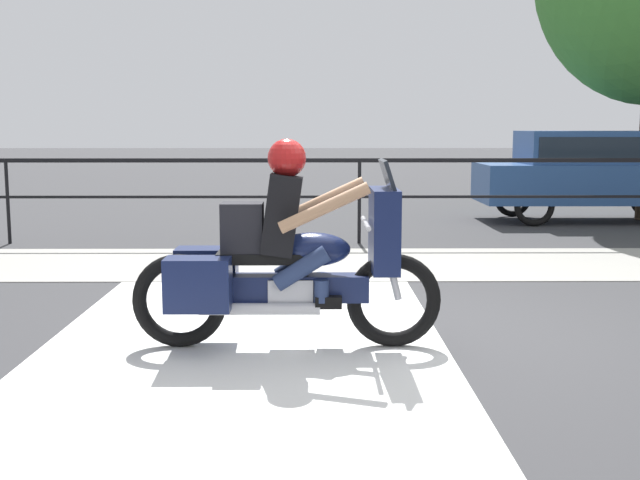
{
  "coord_description": "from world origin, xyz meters",
  "views": [
    {
      "loc": [
        -0.66,
        -6.42,
        1.68
      ],
      "look_at": [
        -0.61,
        -0.09,
        0.79
      ],
      "focal_mm": 45.0,
      "sensor_mm": 36.0,
      "label": 1
    }
  ],
  "objects": [
    {
      "name": "parked_car",
      "position": [
        4.31,
        7.94,
        0.92
      ],
      "size": [
        4.15,
        1.64,
        1.62
      ],
      "rotation": [
        0.0,
        0.0,
        -0.07
      ],
      "color": "#284C84",
      "rests_on": "ground"
    },
    {
      "name": "sidewalk_band",
      "position": [
        0.0,
        3.4,
        0.01
      ],
      "size": [
        44.0,
        2.4,
        0.01
      ],
      "primitive_type": "cube",
      "color": "#99968E",
      "rests_on": "ground"
    },
    {
      "name": "ground_plane",
      "position": [
        0.0,
        0.0,
        0.0
      ],
      "size": [
        120.0,
        120.0,
        0.0
      ],
      "primitive_type": "plane",
      "color": "#38383A"
    },
    {
      "name": "crosswalk_band",
      "position": [
        -1.2,
        -0.2,
        0.0
      ],
      "size": [
        3.12,
        6.0,
        0.01
      ],
      "primitive_type": "cube",
      "color": "silver",
      "rests_on": "ground"
    },
    {
      "name": "fence_railing",
      "position": [
        -0.0,
        5.18,
        0.97
      ],
      "size": [
        36.0,
        0.05,
        1.24
      ],
      "color": "black",
      "rests_on": "ground"
    },
    {
      "name": "motorcycle",
      "position": [
        -0.88,
        -0.4,
        0.69
      ],
      "size": [
        2.37,
        0.76,
        1.6
      ],
      "rotation": [
        0.0,
        0.0,
        -0.01
      ],
      "color": "black",
      "rests_on": "ground"
    }
  ]
}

